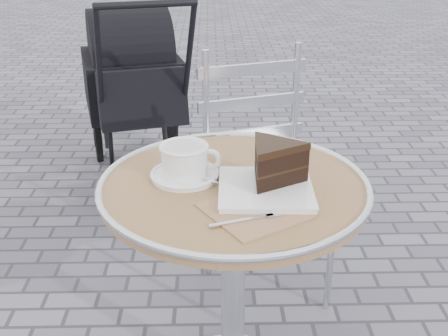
{
  "coord_description": "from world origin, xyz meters",
  "views": [
    {
      "loc": [
        -0.06,
        -1.32,
        1.39
      ],
      "look_at": [
        -0.03,
        -0.01,
        0.78
      ],
      "focal_mm": 45.0,
      "sensor_mm": 36.0,
      "label": 1
    }
  ],
  "objects_px": {
    "cake_plate_set": "(272,169)",
    "baby_stroller": "(135,94)",
    "bistro_chair": "(259,146)",
    "cafe_table": "(233,237)",
    "cappuccino_set": "(185,163)"
  },
  "relations": [
    {
      "from": "cappuccino_set",
      "to": "cake_plate_set",
      "type": "height_order",
      "value": "cake_plate_set"
    },
    {
      "from": "bistro_chair",
      "to": "baby_stroller",
      "type": "xyz_separation_m",
      "value": [
        -0.59,
        1.02,
        -0.11
      ]
    },
    {
      "from": "cafe_table",
      "to": "cappuccino_set",
      "type": "xyz_separation_m",
      "value": [
        -0.13,
        0.04,
        0.21
      ]
    },
    {
      "from": "cafe_table",
      "to": "bistro_chair",
      "type": "relative_size",
      "value": 0.79
    },
    {
      "from": "cake_plate_set",
      "to": "baby_stroller",
      "type": "bearing_deg",
      "value": 110.79
    },
    {
      "from": "cafe_table",
      "to": "bistro_chair",
      "type": "bearing_deg",
      "value": 78.89
    },
    {
      "from": "cake_plate_set",
      "to": "bistro_chair",
      "type": "bearing_deg",
      "value": 89.81
    },
    {
      "from": "cake_plate_set",
      "to": "baby_stroller",
      "type": "xyz_separation_m",
      "value": [
        -0.57,
        1.66,
        -0.32
      ]
    },
    {
      "from": "cappuccino_set",
      "to": "bistro_chair",
      "type": "xyz_separation_m",
      "value": [
        0.25,
        0.57,
        -0.19
      ]
    },
    {
      "from": "cappuccino_set",
      "to": "cake_plate_set",
      "type": "xyz_separation_m",
      "value": [
        0.22,
        -0.07,
        0.02
      ]
    },
    {
      "from": "baby_stroller",
      "to": "cafe_table",
      "type": "bearing_deg",
      "value": -88.34
    },
    {
      "from": "cappuccino_set",
      "to": "baby_stroller",
      "type": "xyz_separation_m",
      "value": [
        -0.34,
        1.59,
        -0.3
      ]
    },
    {
      "from": "cake_plate_set",
      "to": "cafe_table",
      "type": "bearing_deg",
      "value": 160.8
    },
    {
      "from": "cappuccino_set",
      "to": "cafe_table",
      "type": "bearing_deg",
      "value": -17.37
    },
    {
      "from": "bistro_chair",
      "to": "cafe_table",
      "type": "bearing_deg",
      "value": -118.62
    }
  ]
}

